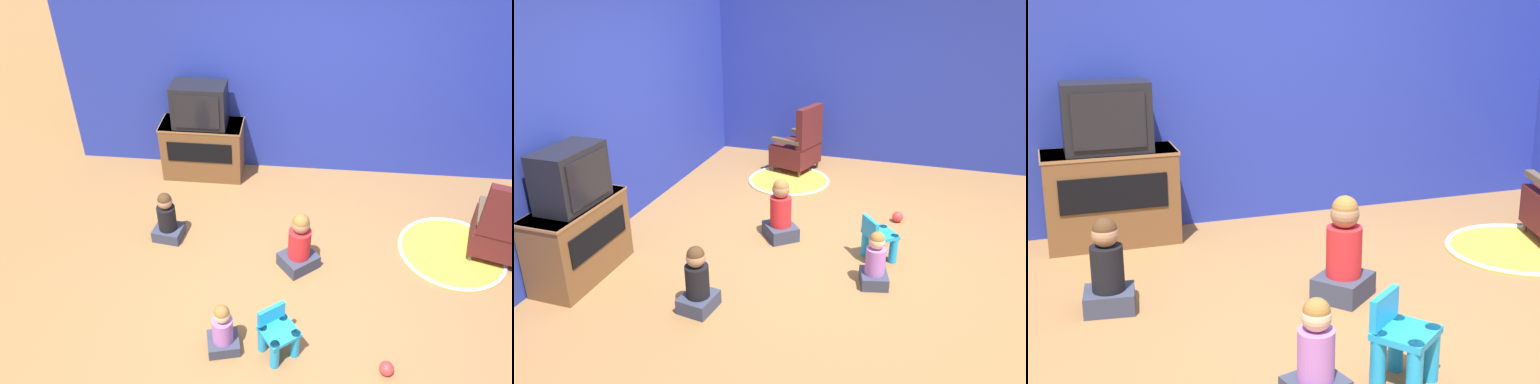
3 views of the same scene
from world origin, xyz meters
TOP-DOWN VIEW (x-y plane):
  - ground_plane at (0.00, 0.00)m, footprint 30.00×30.00m
  - wall_back at (-0.08, 2.12)m, footprint 5.84×0.12m
  - tv_cabinet at (-1.31, 1.82)m, footprint 1.00×0.46m
  - television at (-1.31, 1.79)m, footprint 0.63×0.37m
  - black_armchair at (1.98, 0.61)m, footprint 0.72×0.68m
  - yellow_kid_chair at (-0.21, -0.75)m, footprint 0.39×0.39m
  - play_mat at (1.54, 0.63)m, footprint 1.11×1.11m
  - child_watching_left at (-0.67, -0.77)m, footprint 0.32×0.29m
  - child_watching_center at (-0.06, 0.28)m, footprint 0.45×0.45m
  - child_watching_right at (-1.47, 0.57)m, footprint 0.33×0.30m
  - toy_ball at (0.70, -0.88)m, footprint 0.12×0.12m

SIDE VIEW (x-z plane):
  - ground_plane at x=0.00m, z-range 0.00..0.00m
  - play_mat at x=1.54m, z-range -0.01..0.03m
  - toy_ball at x=0.70m, z-range 0.00..0.12m
  - yellow_kid_chair at x=-0.21m, z-range -0.02..0.43m
  - child_watching_left at x=-0.67m, z-range -0.04..0.49m
  - child_watching_right at x=-1.47m, z-range -0.04..0.55m
  - child_watching_center at x=-0.06m, z-range -0.05..0.62m
  - black_armchair at x=1.98m, z-range -0.12..0.84m
  - tv_cabinet at x=-1.31m, z-range 0.01..0.73m
  - television at x=-1.31m, z-range 0.72..1.24m
  - wall_back at x=-0.08m, z-range 0.00..2.86m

